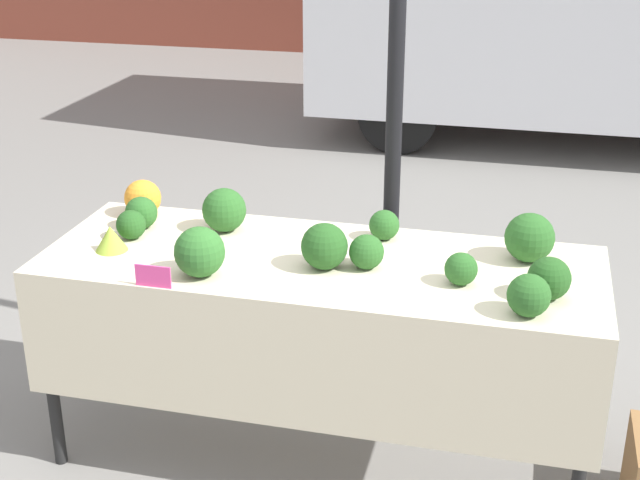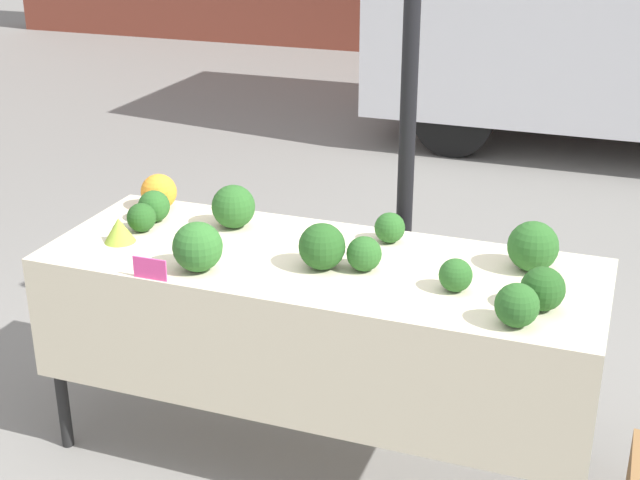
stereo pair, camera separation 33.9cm
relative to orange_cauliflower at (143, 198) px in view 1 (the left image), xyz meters
name	(u,v)px [view 1 (the left image)]	position (x,y,z in m)	size (l,w,h in m)	color
ground_plane	(320,449)	(0.86, -0.28, -0.96)	(40.00, 40.00, 0.00)	gray
tent_pole	(393,147)	(1.03, 0.30, 0.21)	(0.07, 0.07, 2.34)	black
market_table	(316,293)	(0.86, -0.35, -0.19)	(2.16, 0.79, 0.88)	beige
orange_cauliflower	(143,198)	(0.00, 0.00, 0.00)	(0.16, 0.16, 0.16)	orange
romanesco_head	(111,238)	(0.04, -0.39, -0.03)	(0.13, 0.13, 0.10)	#93B238
broccoli_head_0	(324,246)	(0.89, -0.35, 0.01)	(0.18, 0.18, 0.18)	#23511E
broccoli_head_1	(141,213)	(0.06, -0.14, -0.01)	(0.14, 0.14, 0.14)	#285B23
broccoli_head_2	(384,225)	(1.06, -0.02, -0.02)	(0.12, 0.12, 0.12)	#285B23
broccoli_head_3	(529,295)	(1.64, -0.56, -0.01)	(0.15, 0.15, 0.15)	#285B23
broccoli_head_4	(367,252)	(1.04, -0.32, -0.01)	(0.13, 0.13, 0.13)	#285B23
broccoli_head_5	(224,210)	(0.40, -0.09, 0.01)	(0.18, 0.18, 0.18)	#285B23
broccoli_head_6	(461,269)	(1.40, -0.37, -0.02)	(0.12, 0.12, 0.12)	#285B23
broccoli_head_7	(549,278)	(1.71, -0.42, 0.00)	(0.15, 0.15, 0.15)	#23511E
broccoli_head_8	(200,252)	(0.46, -0.53, 0.02)	(0.19, 0.19, 0.19)	#2D6628
broccoli_head_9	(131,225)	(0.06, -0.26, -0.02)	(0.12, 0.12, 0.12)	#23511E
broccoli_head_10	(530,238)	(1.63, -0.10, 0.02)	(0.19, 0.19, 0.19)	#285B23
price_sign	(153,276)	(0.34, -0.66, -0.04)	(0.14, 0.01, 0.08)	#EF4793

